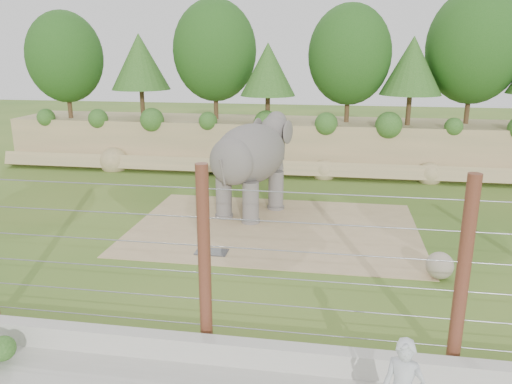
# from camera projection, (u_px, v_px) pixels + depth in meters

# --- Properties ---
(ground) EXTENTS (90.00, 90.00, 0.00)m
(ground) POSITION_uv_depth(u_px,v_px,m) (245.00, 261.00, 14.95)
(ground) COLOR #38651F
(ground) RESTS_ON ground
(back_embankment) EXTENTS (30.00, 5.52, 8.77)m
(back_embankment) POSITION_uv_depth(u_px,v_px,m) (300.00, 93.00, 25.81)
(back_embankment) COLOR #93885E
(back_embankment) RESTS_ON ground
(dirt_patch) EXTENTS (10.00, 7.00, 0.02)m
(dirt_patch) POSITION_uv_depth(u_px,v_px,m) (274.00, 228.00, 17.72)
(dirt_patch) COLOR tan
(dirt_patch) RESTS_ON ground
(drain_grate) EXTENTS (1.00, 0.60, 0.03)m
(drain_grate) POSITION_uv_depth(u_px,v_px,m) (212.00, 252.00, 15.56)
(drain_grate) COLOR #262628
(drain_grate) RESTS_ON dirt_patch
(elephant) EXTENTS (3.43, 4.87, 3.63)m
(elephant) POSITION_uv_depth(u_px,v_px,m) (250.00, 168.00, 18.89)
(elephant) COLOR #655F5B
(elephant) RESTS_ON ground
(stone_ball) EXTENTS (0.75, 0.75, 0.75)m
(stone_ball) POSITION_uv_depth(u_px,v_px,m) (440.00, 265.00, 13.71)
(stone_ball) COLOR gray
(stone_ball) RESTS_ON dirt_patch
(retaining_wall) EXTENTS (26.00, 0.35, 0.50)m
(retaining_wall) POSITION_uv_depth(u_px,v_px,m) (200.00, 349.00, 10.14)
(retaining_wall) COLOR #B6B5AA
(retaining_wall) RESTS_ON ground
(barrier_fence) EXTENTS (20.26, 0.26, 4.00)m
(barrier_fence) POSITION_uv_depth(u_px,v_px,m) (204.00, 259.00, 10.13)
(barrier_fence) COLOR #59271B
(barrier_fence) RESTS_ON ground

